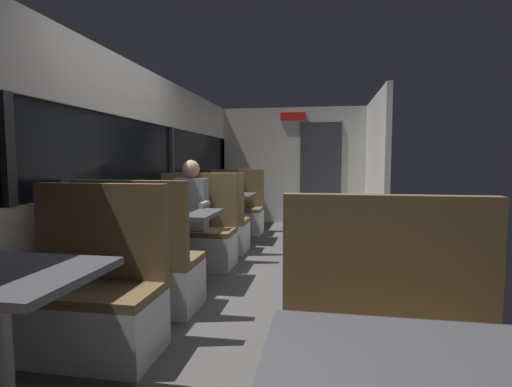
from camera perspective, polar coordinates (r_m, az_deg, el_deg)
name	(u,v)px	position (r m, az deg, el deg)	size (l,w,h in m)	color
ground_plane	(259,291)	(3.90, 0.39, -14.07)	(3.30, 9.20, 0.02)	#514F4C
carriage_window_panel_left	(117,175)	(4.18, -19.64, 2.55)	(0.09, 8.48, 2.30)	beige
carriage_end_bulkhead	(296,166)	(7.86, 5.82, 3.96)	(2.90, 0.11, 2.30)	beige
carriage_aisle_panel_right	(376,167)	(6.70, 17.09, 3.73)	(0.08, 2.40, 2.30)	beige
bench_near_window_facing_entry	(88,303)	(2.86, -23.26, -14.47)	(0.95, 0.50, 1.10)	silver
dining_table_mid_window	(172,222)	(4.04, -12.11, -4.02)	(0.90, 0.70, 0.74)	#9E9EA3
bench_mid_window_facing_end	(141,271)	(3.48, -16.38, -10.79)	(0.95, 0.50, 1.10)	silver
bench_mid_window_facing_entry	(195,238)	(4.74, -8.88, -6.49)	(0.95, 0.50, 1.10)	silver
dining_table_far_window	(225,200)	(6.07, -4.54, -0.99)	(0.90, 0.70, 0.74)	#9E9EA3
bench_far_window_facing_end	(213,228)	(5.45, -6.35, -4.98)	(0.95, 0.50, 1.10)	silver
bench_far_window_facing_entry	(235,214)	(6.79, -3.07, -3.02)	(0.95, 0.50, 1.10)	silver
bench_front_aisle_facing_entry	(391,380)	(1.91, 19.09, -24.33)	(0.95, 0.50, 1.10)	silver
seated_passenger	(193,222)	(4.64, -9.20, -4.12)	(0.47, 0.55, 1.26)	#26262D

